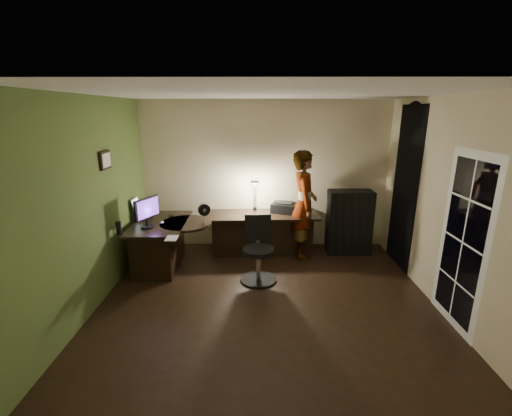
{
  "coord_description": "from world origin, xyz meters",
  "views": [
    {
      "loc": [
        -0.11,
        -4.23,
        2.5
      ],
      "look_at": [
        -0.15,
        1.05,
        1.0
      ],
      "focal_mm": 24.0,
      "sensor_mm": 36.0,
      "label": 1
    }
  ],
  "objects_px": {
    "desk_right": "(262,234)",
    "office_chair": "(258,250)",
    "person": "(304,205)",
    "monitor": "(146,216)",
    "desk_left": "(162,245)",
    "cabinet": "(349,222)"
  },
  "relations": [
    {
      "from": "desk_right",
      "to": "office_chair",
      "type": "bearing_deg",
      "value": -96.53
    },
    {
      "from": "person",
      "to": "monitor",
      "type": "bearing_deg",
      "value": 108.32
    },
    {
      "from": "monitor",
      "to": "office_chair",
      "type": "height_order",
      "value": "monitor"
    },
    {
      "from": "desk_right",
      "to": "person",
      "type": "height_order",
      "value": "person"
    },
    {
      "from": "desk_left",
      "to": "monitor",
      "type": "relative_size",
      "value": 2.65
    },
    {
      "from": "cabinet",
      "to": "office_chair",
      "type": "bearing_deg",
      "value": -145.56
    },
    {
      "from": "cabinet",
      "to": "person",
      "type": "height_order",
      "value": "person"
    },
    {
      "from": "desk_right",
      "to": "cabinet",
      "type": "bearing_deg",
      "value": -1.0
    },
    {
      "from": "desk_right",
      "to": "cabinet",
      "type": "height_order",
      "value": "cabinet"
    },
    {
      "from": "cabinet",
      "to": "monitor",
      "type": "xyz_separation_m",
      "value": [
        -3.34,
        -0.9,
        0.38
      ]
    },
    {
      "from": "cabinet",
      "to": "monitor",
      "type": "relative_size",
      "value": 2.28
    },
    {
      "from": "cabinet",
      "to": "office_chair",
      "type": "relative_size",
      "value": 1.17
    },
    {
      "from": "desk_left",
      "to": "desk_right",
      "type": "bearing_deg",
      "value": 18.66
    },
    {
      "from": "person",
      "to": "cabinet",
      "type": "bearing_deg",
      "value": -79.73
    },
    {
      "from": "desk_right",
      "to": "cabinet",
      "type": "relative_size",
      "value": 1.71
    },
    {
      "from": "desk_right",
      "to": "person",
      "type": "distance_m",
      "value": 0.92
    },
    {
      "from": "desk_left",
      "to": "desk_right",
      "type": "distance_m",
      "value": 1.76
    },
    {
      "from": "monitor",
      "to": "person",
      "type": "height_order",
      "value": "person"
    },
    {
      "from": "cabinet",
      "to": "desk_left",
      "type": "bearing_deg",
      "value": -168.73
    },
    {
      "from": "desk_right",
      "to": "office_chair",
      "type": "distance_m",
      "value": 1.08
    },
    {
      "from": "office_chair",
      "to": "monitor",
      "type": "bearing_deg",
      "value": 169.92
    },
    {
      "from": "cabinet",
      "to": "monitor",
      "type": "distance_m",
      "value": 3.48
    }
  ]
}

